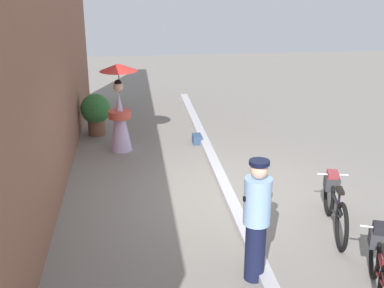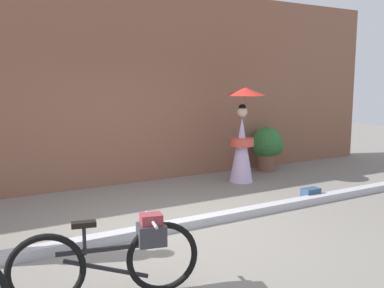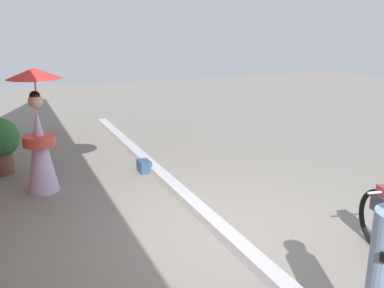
{
  "view_description": "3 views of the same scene",
  "coord_description": "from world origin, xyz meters",
  "views": [
    {
      "loc": [
        -7.67,
        1.6,
        3.78
      ],
      "look_at": [
        0.04,
        0.62,
        0.98
      ],
      "focal_mm": 45.45,
      "sensor_mm": 36.0,
      "label": 1
    },
    {
      "loc": [
        -2.61,
        -5.04,
        2.04
      ],
      "look_at": [
        0.42,
        0.22,
        1.14
      ],
      "focal_mm": 40.08,
      "sensor_mm": 36.0,
      "label": 2
    },
    {
      "loc": [
        -4.1,
        2.28,
        2.51
      ],
      "look_at": [
        0.13,
        0.4,
        1.21
      ],
      "focal_mm": 39.5,
      "sensor_mm": 36.0,
      "label": 3
    }
  ],
  "objects": [
    {
      "name": "sidewalk_curb",
      "position": [
        0.0,
        0.0,
        0.06
      ],
      "size": [
        14.0,
        0.2,
        0.12
      ],
      "primitive_type": "cube",
      "color": "#B2B2B7",
      "rests_on": "ground_plane"
    },
    {
      "name": "person_with_parasol",
      "position": [
        2.56,
        1.88,
        0.96
      ],
      "size": [
        0.81,
        0.81,
        1.91
      ],
      "color": "silver",
      "rests_on": "ground_plane"
    },
    {
      "name": "backpack_on_pavement",
      "position": [
        2.76,
        0.16,
        0.11
      ],
      "size": [
        0.31,
        0.2,
        0.21
      ],
      "color": "navy",
      "rests_on": "ground_plane"
    },
    {
      "name": "ground_plane",
      "position": [
        0.0,
        0.0,
        0.0
      ],
      "size": [
        30.0,
        30.0,
        0.0
      ],
      "primitive_type": "plane",
      "color": "gray"
    }
  ]
}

